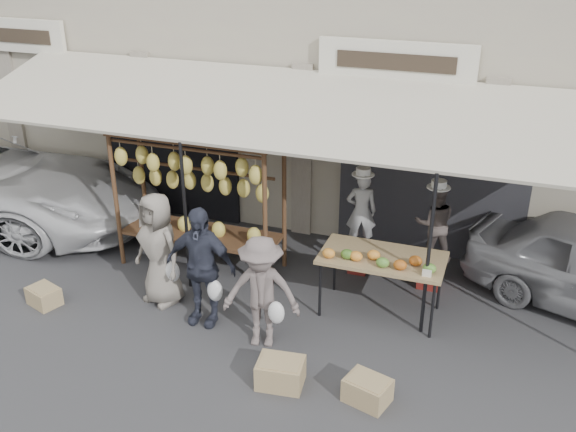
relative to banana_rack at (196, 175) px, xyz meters
name	(u,v)px	position (x,y,z in m)	size (l,w,h in m)	color
ground_plane	(217,341)	(1.12, -1.77, -1.57)	(90.00, 90.00, 0.00)	#2D2D30
shophouse	(353,0)	(1.12, 4.72, 2.08)	(24.00, 6.15, 7.30)	#A39887
awning	(277,109)	(1.13, 0.51, 1.00)	(10.00, 2.35, 2.92)	beige
banana_rack	(196,175)	(0.00, 0.00, 0.00)	(2.60, 0.90, 2.24)	#503021
produce_table	(381,260)	(2.98, -0.41, -0.69)	(1.70, 0.90, 1.04)	#A08859
vendor_left	(361,212)	(2.41, 0.69, -0.53)	(0.46, 0.30, 1.27)	#989898
vendor_right	(435,223)	(3.53, 0.61, -0.51)	(0.58, 0.45, 1.20)	#4B413E
customer_left	(159,249)	(-0.07, -1.11, -0.73)	(0.82, 0.54, 1.68)	gray
customer_mid	(201,266)	(0.72, -1.38, -0.71)	(1.01, 0.42, 1.72)	#2D303F
customer_right	(261,292)	(1.69, -1.59, -0.80)	(1.00, 0.57, 1.55)	#6B5F5C
stool_left	(359,260)	(2.41, 0.69, -1.37)	(0.29, 0.29, 0.40)	maroon
stool_right	(429,273)	(3.53, 0.61, -1.34)	(0.32, 0.32, 0.46)	maroon
crate_near_a	(281,373)	(2.20, -2.29, -1.41)	(0.55, 0.42, 0.33)	tan
crate_near_b	(367,390)	(3.25, -2.23, -1.42)	(0.50, 0.38, 0.30)	tan
crate_far	(44,296)	(-1.63, -1.80, -1.44)	(0.45, 0.34, 0.27)	tan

